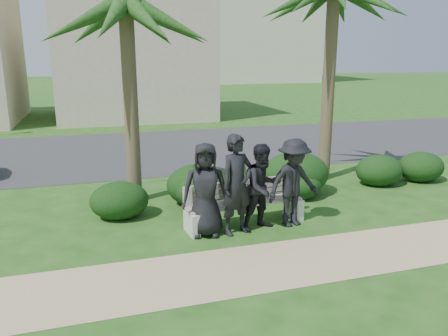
{
  "coord_description": "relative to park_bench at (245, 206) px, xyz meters",
  "views": [
    {
      "loc": [
        -3.46,
        -7.71,
        3.22
      ],
      "look_at": [
        -0.78,
        1.0,
        0.93
      ],
      "focal_mm": 35.0,
      "sensor_mm": 36.0,
      "label": 1
    }
  ],
  "objects": [
    {
      "name": "ground",
      "position": [
        0.67,
        0.01,
        -0.38
      ],
      "size": [
        160.0,
        160.0,
        0.0
      ],
      "primitive_type": "plane",
      "color": "#204914",
      "rests_on": "ground"
    },
    {
      "name": "footpath",
      "position": [
        0.67,
        -1.79,
        -0.38
      ],
      "size": [
        30.0,
        1.6,
        0.01
      ],
      "primitive_type": "cube",
      "color": "tan",
      "rests_on": "ground"
    },
    {
      "name": "asphalt_street",
      "position": [
        0.67,
        8.01,
        -0.38
      ],
      "size": [
        160.0,
        8.0,
        0.01
      ],
      "primitive_type": "cube",
      "color": "#2D2D30",
      "rests_on": "ground"
    },
    {
      "name": "stucco_bldg_right",
      "position": [
        -0.33,
        18.01,
        3.29
      ],
      "size": [
        8.4,
        8.4,
        7.3
      ],
      "color": "#BEB08E",
      "rests_on": "ground"
    },
    {
      "name": "park_bench",
      "position": [
        0.0,
        0.0,
        0.0
      ],
      "size": [
        2.45,
        0.79,
        0.84
      ],
      "rotation": [
        0.0,
        0.0,
        0.1
      ],
      "color": "#AA9D8F",
      "rests_on": "ground"
    },
    {
      "name": "man_a",
      "position": [
        -0.87,
        -0.28,
        0.5
      ],
      "size": [
        0.96,
        0.73,
        1.76
      ],
      "primitive_type": "imported",
      "rotation": [
        0.0,
        0.0,
        -0.21
      ],
      "color": "black",
      "rests_on": "ground"
    },
    {
      "name": "man_b",
      "position": [
        -0.29,
        -0.36,
        0.57
      ],
      "size": [
        0.8,
        0.65,
        1.9
      ],
      "primitive_type": "imported",
      "rotation": [
        0.0,
        0.0,
        0.33
      ],
      "color": "black",
      "rests_on": "ground"
    },
    {
      "name": "man_c",
      "position": [
        0.26,
        -0.3,
        0.46
      ],
      "size": [
        0.96,
        0.83,
        1.67
      ],
      "primitive_type": "imported",
      "rotation": [
        0.0,
        0.0,
        0.28
      ],
      "color": "black",
      "rests_on": "ground"
    },
    {
      "name": "man_d",
      "position": [
        0.89,
        -0.31,
        0.49
      ],
      "size": [
        1.22,
        0.84,
        1.74
      ],
      "primitive_type": "imported",
      "rotation": [
        0.0,
        0.0,
        0.18
      ],
      "color": "black",
      "rests_on": "ground"
    },
    {
      "name": "hedge_a",
      "position": [
        -2.34,
        1.14,
        0.02
      ],
      "size": [
        1.21,
        1.0,
        0.79
      ],
      "primitive_type": "ellipsoid",
      "color": "black",
      "rests_on": "ground"
    },
    {
      "name": "hedge_b",
      "position": [
        -0.57,
        1.54,
        0.09
      ],
      "size": [
        1.44,
        1.19,
        0.94
      ],
      "primitive_type": "ellipsoid",
      "color": "black",
      "rests_on": "ground"
    },
    {
      "name": "hedge_c",
      "position": [
        -0.51,
        1.26,
        0.04
      ],
      "size": [
        1.29,
        1.07,
        0.84
      ],
      "primitive_type": "ellipsoid",
      "color": "black",
      "rests_on": "ground"
    },
    {
      "name": "hedge_d",
      "position": [
        1.86,
        1.55,
        0.16
      ],
      "size": [
        1.65,
        1.36,
        1.08
      ],
      "primitive_type": "ellipsoid",
      "color": "black",
      "rests_on": "ground"
    },
    {
      "name": "hedge_e",
      "position": [
        1.81,
        1.19,
        -0.03
      ],
      "size": [
        1.06,
        0.88,
        0.69
      ],
      "primitive_type": "ellipsoid",
      "color": "black",
      "rests_on": "ground"
    },
    {
      "name": "hedge_f",
      "position": [
        4.32,
        1.64,
        0.03
      ],
      "size": [
        1.25,
        1.04,
        0.82
      ],
      "primitive_type": "ellipsoid",
      "color": "black",
      "rests_on": "ground"
    },
    {
      "name": "hedge_extra",
      "position": [
        5.63,
        1.64,
        0.03
      ],
      "size": [
        1.25,
        1.04,
        0.82
      ],
      "primitive_type": "ellipsoid",
      "color": "black",
      "rests_on": "ground"
    },
    {
      "name": "palm_left",
      "position": [
        -1.92,
        2.17,
        3.87
      ],
      "size": [
        3.0,
        3.0,
        5.2
      ],
      "color": "brown",
      "rests_on": "ground"
    }
  ]
}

